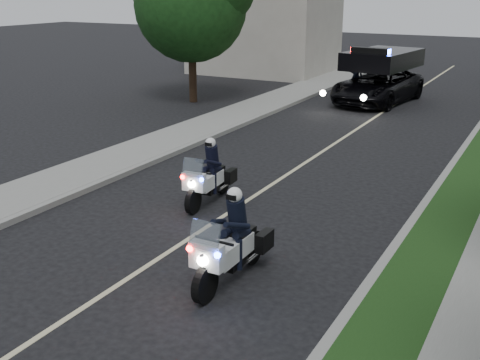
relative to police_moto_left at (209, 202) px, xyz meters
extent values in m
plane|color=black|center=(0.80, -4.31, 0.00)|extent=(120.00, 120.00, 0.00)
cube|color=gray|center=(4.90, 5.69, 0.07)|extent=(0.20, 60.00, 0.15)
cube|color=#193814|center=(5.60, 5.69, 0.08)|extent=(1.20, 60.00, 0.16)
cube|color=gray|center=(-3.30, 5.69, 0.07)|extent=(0.20, 60.00, 0.15)
cube|color=gray|center=(-4.40, 5.69, 0.08)|extent=(2.00, 60.00, 0.16)
cube|color=#A8A396|center=(-9.20, 21.69, 3.50)|extent=(8.00, 6.00, 7.00)
cube|color=#BFB78C|center=(0.80, 5.69, 0.00)|extent=(0.12, 50.00, 0.01)
imported|color=black|center=(-0.08, 15.16, 0.00)|extent=(3.37, 6.05, 2.80)
imported|color=black|center=(-1.18, 15.28, 0.00)|extent=(0.74, 1.59, 0.80)
imported|color=black|center=(-1.18, 15.28, 0.00)|extent=(0.67, 0.46, 1.79)
camera|label=1|loc=(7.42, -11.98, 5.26)|focal=44.23mm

